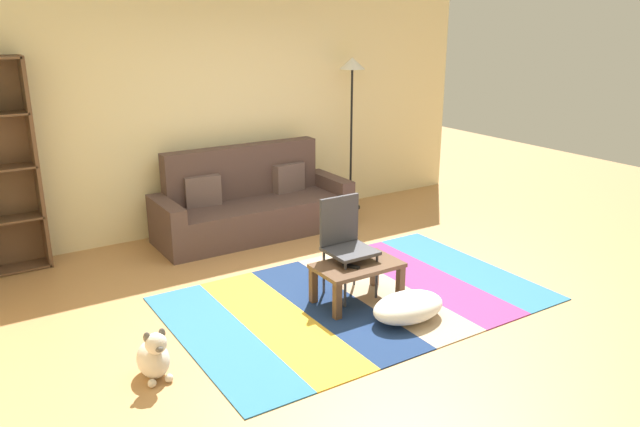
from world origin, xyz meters
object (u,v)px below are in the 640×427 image
coffee_table (357,271)px  standing_lamp (352,84)px  tv_remote (351,266)px  pouf (408,307)px  dog (154,357)px  folding_chair (345,238)px  couch (252,205)px

coffee_table → standing_lamp: 3.12m
coffee_table → tv_remote: size_ratio=5.03×
pouf → dog: bearing=171.7°
folding_chair → couch: bearing=124.7°
pouf → standing_lamp: 3.54m
dog → tv_remote: size_ratio=2.65×
standing_lamp → tv_remote: 3.17m
folding_chair → standing_lamp: bearing=89.4°
pouf → standing_lamp: bearing=63.5°
folding_chair → pouf: bearing=-43.6°
couch → tv_remote: (-0.14, -2.19, 0.04)m
standing_lamp → tv_remote: size_ratio=12.93×
dog → standing_lamp: 4.57m
pouf → tv_remote: tv_remote is taller
coffee_table → standing_lamp: standing_lamp is taller
coffee_table → pouf: size_ratio=1.14×
tv_remote → pouf: bearing=-92.0°
folding_chair → coffee_table: bearing=-57.4°
tv_remote → folding_chair: bearing=38.4°
standing_lamp → folding_chair: bearing=-126.3°
coffee_table → dog: size_ratio=1.90×
coffee_table → standing_lamp: size_ratio=0.39×
tv_remote → couch: bearing=57.7°
pouf → folding_chair: folding_chair is taller
coffee_table → tv_remote: (-0.09, -0.04, 0.08)m
coffee_table → folding_chair: (0.01, 0.21, 0.24)m
coffee_table → pouf: 0.57m
dog → tv_remote: (1.81, 0.18, 0.21)m
dog → standing_lamp: bearing=36.4°
pouf → tv_remote: size_ratio=4.41×
coffee_table → dog: (-1.90, -0.22, -0.14)m
dog → standing_lamp: standing_lamp is taller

